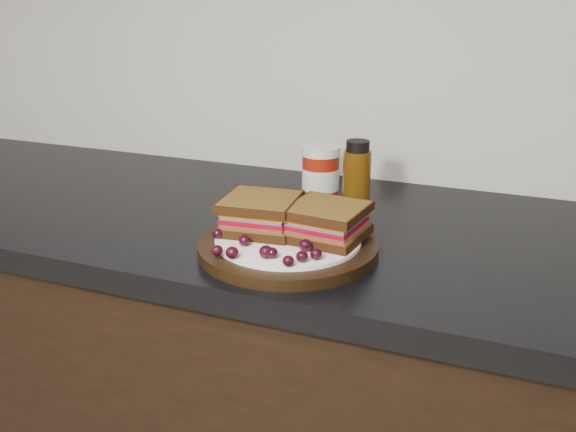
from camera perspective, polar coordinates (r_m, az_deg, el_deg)
name	(u,v)px	position (r m, az deg, el deg)	size (l,w,h in m)	color
base_cabinets	(198,411)	(1.45, -8.01, -16.83)	(3.96, 0.58, 0.86)	black
countertop	(187,214)	(1.24, -8.99, 0.14)	(3.98, 0.60, 0.04)	black
plate	(288,247)	(1.00, 0.00, -2.76)	(0.28, 0.28, 0.02)	black
sandwich_left	(260,213)	(1.02, -2.48, 0.23)	(0.12, 0.12, 0.05)	brown
sandwich_right	(327,222)	(0.99, 3.46, -0.51)	(0.11, 0.11, 0.05)	brown
grape_0	(218,233)	(0.99, -6.26, -1.54)	(0.02, 0.02, 0.02)	black
grape_1	(244,240)	(0.96, -3.90, -2.17)	(0.02, 0.02, 0.02)	black
grape_2	(217,250)	(0.93, -6.32, -3.05)	(0.02, 0.02, 0.02)	black
grape_3	(232,253)	(0.92, -4.99, -3.26)	(0.02, 0.02, 0.02)	black
grape_4	(266,252)	(0.92, -1.97, -3.20)	(0.02, 0.02, 0.02)	black
grape_5	(272,253)	(0.92, -1.44, -3.29)	(0.02, 0.02, 0.02)	black
grape_6	(288,261)	(0.89, 0.02, -4.02)	(0.02, 0.02, 0.02)	black
grape_7	(302,256)	(0.90, 1.25, -3.62)	(0.02, 0.02, 0.02)	black
grape_8	(316,254)	(0.91, 2.51, -3.38)	(0.02, 0.02, 0.02)	black
grape_9	(305,245)	(0.94, 1.56, -2.61)	(0.02, 0.02, 0.02)	black
grape_10	(336,244)	(0.95, 4.26, -2.54)	(0.02, 0.02, 0.02)	black
grape_11	(337,238)	(0.97, 4.41, -1.93)	(0.02, 0.02, 0.02)	black
grape_12	(335,234)	(0.99, 4.19, -1.58)	(0.02, 0.02, 0.02)	black
grape_13	(335,227)	(1.01, 4.20, -0.98)	(0.02, 0.02, 0.02)	black
grape_14	(271,220)	(1.05, -1.51, -0.31)	(0.02, 0.02, 0.02)	black
grape_15	(262,226)	(1.02, -2.35, -0.86)	(0.02, 0.02, 0.02)	black
grape_16	(239,222)	(1.04, -4.35, -0.53)	(0.02, 0.02, 0.02)	black
grape_17	(233,227)	(1.01, -4.87, -0.99)	(0.02, 0.02, 0.02)	black
grape_18	(259,218)	(1.05, -2.62, -0.16)	(0.02, 0.02, 0.02)	black
grape_19	(252,220)	(1.05, -3.26, -0.37)	(0.02, 0.02, 0.02)	black
grape_20	(249,226)	(1.02, -3.44, -0.90)	(0.02, 0.02, 0.02)	black
condiment_jar	(321,174)	(1.22, 2.92, 3.73)	(0.07, 0.07, 0.11)	maroon
oil_bottle	(357,179)	(1.15, 6.11, 3.33)	(0.05, 0.05, 0.14)	#462907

